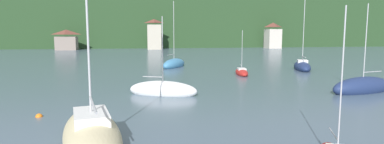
{
  "coord_description": "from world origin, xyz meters",
  "views": [
    {
      "loc": [
        -3.91,
        18.81,
        5.19
      ],
      "look_at": [
        0.0,
        43.43,
        2.07
      ],
      "focal_mm": 29.85,
      "sensor_mm": 36.0,
      "label": 1
    }
  ],
  "objects": [
    {
      "name": "sailboat_far_2",
      "position": [
        18.32,
        60.26,
        0.4
      ],
      "size": [
        4.34,
        7.42,
        10.18
      ],
      "rotation": [
        0.0,
        0.0,
        1.23
      ],
      "color": "navy",
      "rests_on": "ground_plane"
    },
    {
      "name": "sailboat_mid_0",
      "position": [
        -6.27,
        33.73,
        0.46
      ],
      "size": [
        4.27,
        8.66,
        12.89
      ],
      "rotation": [
        0.0,
        0.0,
        1.78
      ],
      "color": "#CCBC8E",
      "rests_on": "ground_plane"
    },
    {
      "name": "shore_building_westcentral",
      "position": [
        0.0,
        116.54,
        4.42
      ],
      "size": [
        4.32,
        3.49,
        9.1
      ],
      "color": "#BCB29E",
      "rests_on": "ground_plane"
    },
    {
      "name": "sailboat_far_6",
      "position": [
        8.28,
        56.44,
        0.25
      ],
      "size": [
        2.06,
        4.97,
        5.7
      ],
      "rotation": [
        0.0,
        0.0,
        4.56
      ],
      "color": "red",
      "rests_on": "ground_plane"
    },
    {
      "name": "mooring_buoy_near",
      "position": [
        -10.23,
        39.22,
        0.0
      ],
      "size": [
        0.42,
        0.42,
        0.42
      ],
      "primitive_type": "sphere",
      "color": "orange",
      "rests_on": "ground_plane"
    },
    {
      "name": "shore_building_west",
      "position": [
        -25.49,
        116.9,
        2.89
      ],
      "size": [
        6.12,
        4.26,
        5.94
      ],
      "color": "gray",
      "rests_on": "ground_plane"
    },
    {
      "name": "sailboat_mid_5",
      "position": [
        15.07,
        43.51,
        0.43
      ],
      "size": [
        6.98,
        3.58,
        8.1
      ],
      "rotation": [
        0.0,
        0.0,
        3.39
      ],
      "color": "navy",
      "rests_on": "ground_plane"
    },
    {
      "name": "shore_building_central",
      "position": [
        38.23,
        117.29,
        4.0
      ],
      "size": [
        4.41,
        5.07,
        8.26
      ],
      "color": "beige",
      "rests_on": "ground_plane"
    },
    {
      "name": "wooded_hillside",
      "position": [
        14.96,
        160.58,
        9.03
      ],
      "size": [
        352.0,
        64.81,
        56.27
      ],
      "color": "#264223",
      "rests_on": "ground_plane"
    },
    {
      "name": "sailboat_far_1",
      "position": [
        0.87,
        66.15,
        0.41
      ],
      "size": [
        4.9,
        6.58,
        10.19
      ],
      "rotation": [
        0.0,
        0.0,
        1.06
      ],
      "color": "teal",
      "rests_on": "ground_plane"
    },
    {
      "name": "sailboat_mid_9",
      "position": [
        -2.2,
        45.06,
        0.37
      ],
      "size": [
        6.02,
        3.67,
        6.91
      ],
      "rotation": [
        0.0,
        0.0,
        5.9
      ],
      "color": "white",
      "rests_on": "ground_plane"
    }
  ]
}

